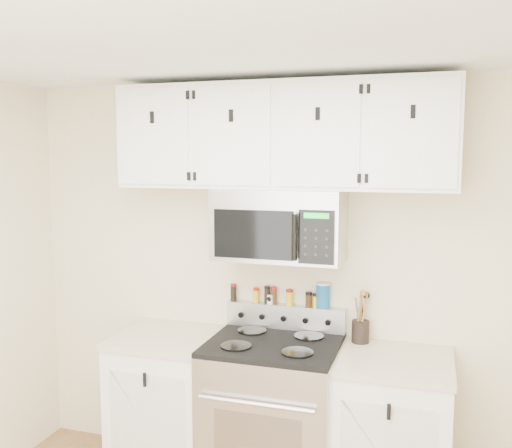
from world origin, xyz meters
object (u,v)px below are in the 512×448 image
Objects in this scene: salt_canister at (323,295)px; utensil_crock at (360,330)px; range at (273,417)px; microwave at (280,224)px.

utensil_crock is at bearing -11.76° from salt_canister.
utensil_crock is at bearing 25.97° from range.
range is 6.97× the size of salt_canister.
utensil_crock is (0.48, 0.23, 0.51)m from range.
salt_canister is (0.24, 0.28, 0.69)m from range.
range is 1.15m from microwave.
microwave reaches higher than salt_canister.
range is 0.74m from utensil_crock.
salt_canister is (0.24, 0.16, -0.45)m from microwave.
salt_canister reaches higher than utensil_crock.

